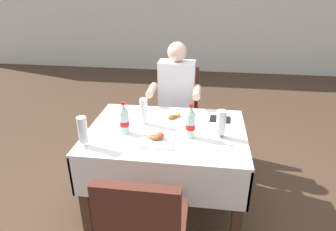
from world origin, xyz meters
The scene contains 14 objects.
ground_plane centered at (0.00, 0.00, 0.00)m, with size 11.00×11.00×0.00m, color #473323.
back_wall centered at (0.00, 4.35, 1.40)m, with size 11.00×0.12×2.80m, color silver.
main_dining_table centered at (-0.13, 0.15, 0.57)m, with size 1.23×0.91×0.73m.
chair_far_diner_seat centered at (-0.13, 1.00, 0.55)m, with size 0.44×0.50×0.97m.
chair_near_camera_side centered at (-0.13, -0.70, 0.55)m, with size 0.44×0.50×0.97m.
seated_diner_far centered at (-0.14, 0.89, 0.71)m, with size 0.50×0.46×1.26m.
plate_near_camera centered at (-0.18, -0.02, 0.74)m, with size 0.25×0.25×0.06m.
plate_far_diner centered at (-0.09, 0.35, 0.74)m, with size 0.22×0.22×0.05m.
beer_glass_left centered at (-0.67, -0.17, 0.85)m, with size 0.07×0.07×0.23m.
beer_glass_middle centered at (-0.33, 0.24, 0.84)m, with size 0.07×0.07×0.22m.
beer_glass_right centered at (0.28, 0.10, 0.84)m, with size 0.07×0.07×0.21m.
cola_bottle_primary centered at (0.06, 0.07, 0.84)m, with size 0.07×0.07×0.27m.
cola_bottle_secondary centered at (-0.44, 0.06, 0.84)m, with size 0.07×0.07×0.26m.
napkin_cutlery_set centered at (0.29, 0.40, 0.73)m, with size 0.18×0.19×0.01m.
Camera 1 is at (0.15, -1.88, 1.81)m, focal length 31.57 mm.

